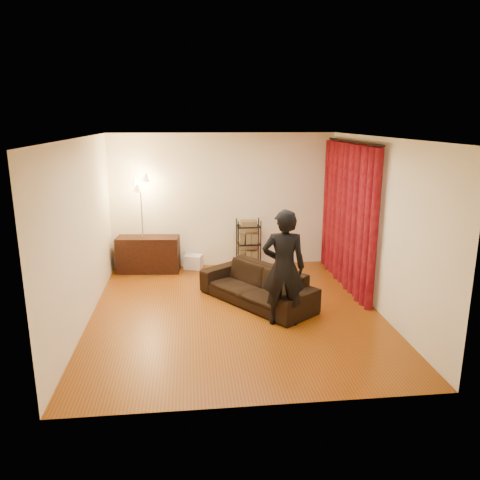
{
  "coord_description": "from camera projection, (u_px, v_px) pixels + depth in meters",
  "views": [
    {
      "loc": [
        -0.68,
        -6.83,
        2.97
      ],
      "look_at": [
        0.1,
        0.3,
        1.1
      ],
      "focal_mm": 35.0,
      "sensor_mm": 36.0,
      "label": 1
    }
  ],
  "objects": [
    {
      "name": "wall_left",
      "position": [
        82.0,
        233.0,
        6.81
      ],
      "size": [
        0.0,
        5.0,
        5.0
      ],
      "primitive_type": "plane",
      "rotation": [
        1.57,
        0.0,
        1.57
      ],
      "color": "white",
      "rests_on": "ground"
    },
    {
      "name": "curtain_rod",
      "position": [
        353.0,
        142.0,
        8.05
      ],
      "size": [
        0.04,
        2.65,
        0.04
      ],
      "primitive_type": "cylinder",
      "rotation": [
        1.57,
        0.0,
        0.0
      ],
      "color": "black",
      "rests_on": "wall_right"
    },
    {
      "name": "ceiling",
      "position": [
        235.0,
        138.0,
        6.71
      ],
      "size": [
        5.0,
        5.0,
        0.0
      ],
      "primitive_type": "plane",
      "rotation": [
        3.14,
        0.0,
        0.0
      ],
      "color": "white",
      "rests_on": "ground"
    },
    {
      "name": "wall_right",
      "position": [
        379.0,
        226.0,
        7.28
      ],
      "size": [
        0.0,
        5.0,
        5.0
      ],
      "primitive_type": "plane",
      "rotation": [
        1.57,
        0.0,
        -1.57
      ],
      "color": "white",
      "rests_on": "ground"
    },
    {
      "name": "wall_back",
      "position": [
        223.0,
        201.0,
        9.45
      ],
      "size": [
        5.0,
        0.0,
        5.0
      ],
      "primitive_type": "plane",
      "rotation": [
        1.57,
        0.0,
        0.0
      ],
      "color": "white",
      "rests_on": "ground"
    },
    {
      "name": "person",
      "position": [
        284.0,
        268.0,
        6.78
      ],
      "size": [
        0.68,
        0.5,
        1.73
      ],
      "primitive_type": "imported",
      "rotation": [
        0.0,
        0.0,
        3.01
      ],
      "color": "black",
      "rests_on": "ground"
    },
    {
      "name": "media_cabinet",
      "position": [
        149.0,
        254.0,
        9.28
      ],
      "size": [
        1.25,
        0.57,
        0.71
      ],
      "primitive_type": "cube",
      "rotation": [
        0.0,
        0.0,
        -0.09
      ],
      "color": "black",
      "rests_on": "ground"
    },
    {
      "name": "floor_lamp",
      "position": [
        142.0,
        226.0,
        9.07
      ],
      "size": [
        0.43,
        0.43,
        1.91
      ],
      "primitive_type": null,
      "rotation": [
        0.0,
        0.0,
        0.3
      ],
      "color": "silver",
      "rests_on": "ground"
    },
    {
      "name": "storage_boxes",
      "position": [
        194.0,
        262.0,
        9.51
      ],
      "size": [
        0.42,
        0.37,
        0.29
      ],
      "primitive_type": null,
      "rotation": [
        0.0,
        0.0,
        -0.31
      ],
      "color": "silver",
      "rests_on": "ground"
    },
    {
      "name": "wire_shelf",
      "position": [
        248.0,
        244.0,
        9.5
      ],
      "size": [
        0.46,
        0.33,
        1.0
      ],
      "primitive_type": null,
      "rotation": [
        0.0,
        0.0,
        -0.03
      ],
      "color": "black",
      "rests_on": "ground"
    },
    {
      "name": "curtain",
      "position": [
        347.0,
        216.0,
        8.37
      ],
      "size": [
        0.22,
        2.65,
        2.55
      ],
      "primitive_type": null,
      "color": "maroon",
      "rests_on": "ground"
    },
    {
      "name": "wall_front",
      "position": [
        261.0,
        287.0,
        4.64
      ],
      "size": [
        5.0,
        0.0,
        5.0
      ],
      "primitive_type": "plane",
      "rotation": [
        -1.57,
        0.0,
        0.0
      ],
      "color": "white",
      "rests_on": "ground"
    },
    {
      "name": "floor",
      "position": [
        236.0,
        312.0,
        7.39
      ],
      "size": [
        5.0,
        5.0,
        0.0
      ],
      "primitive_type": "plane",
      "color": "brown",
      "rests_on": "ground"
    },
    {
      "name": "sofa",
      "position": [
        257.0,
        285.0,
        7.7
      ],
      "size": [
        1.86,
        2.13,
        0.6
      ],
      "primitive_type": "imported",
      "rotation": [
        0.0,
        0.0,
        -0.94
      ],
      "color": "black",
      "rests_on": "ground"
    }
  ]
}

